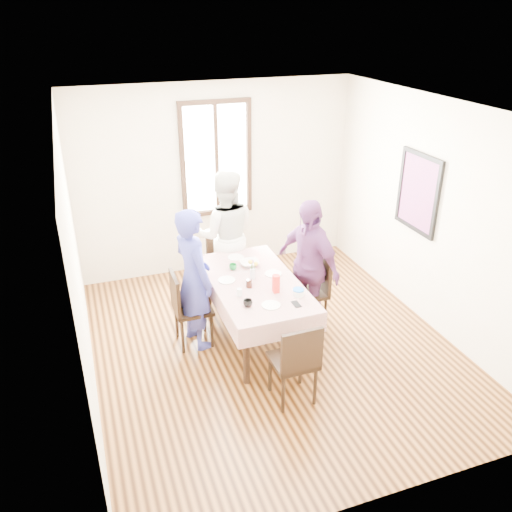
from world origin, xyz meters
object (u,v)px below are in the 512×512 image
person_right (307,266)px  chair_near (293,360)px  chair_far (227,264)px  person_left (193,279)px  person_far (226,236)px  chair_left (193,308)px  dining_table (255,310)px  chair_right (307,292)px

person_right → chair_near: bearing=-49.3°
chair_far → person_left: 1.24m
person_far → chair_left: bearing=68.2°
dining_table → person_right: size_ratio=1.00×
dining_table → chair_far: 1.13m
dining_table → chair_near: bearing=-90.0°
chair_near → chair_right: bearing=58.6°
chair_right → person_left: size_ratio=0.55×
chair_far → person_far: person_far is taller
chair_right → chair_near: 1.37m
chair_near → person_left: 1.50m
dining_table → chair_far: bearing=90.0°
dining_table → chair_right: (0.70, 0.05, 0.08)m
person_left → person_right: bearing=-109.8°
chair_right → person_right: bearing=90.6°
chair_near → person_right: (0.68, 1.18, 0.36)m
chair_left → person_right: (1.37, -0.10, 0.36)m
person_left → chair_left: bearing=74.5°
chair_left → person_left: size_ratio=0.55×
chair_right → person_right: size_ratio=0.56×
dining_table → person_left: person_left is taller
chair_far → person_left: size_ratio=0.55×
chair_left → chair_far: 1.20m
chair_far → person_right: person_right is taller
chair_near → person_left: (-0.68, 1.28, 0.38)m
chair_left → person_far: size_ratio=0.52×
chair_left → chair_far: size_ratio=1.00×
chair_left → chair_far: bearing=144.5°
dining_table → person_right: person_right is taller
chair_far → person_left: person_left is taller
dining_table → chair_near: 1.13m
person_left → chair_far: bearing=-50.4°
person_left → person_far: (0.68, 0.95, 0.04)m
chair_right → person_left: 1.43m
chair_far → person_right: size_ratio=0.56×
chair_left → chair_near: same height
chair_far → chair_near: same height
chair_far → chair_near: size_ratio=1.00×
chair_right → chair_far: (-0.70, 1.07, 0.00)m
chair_right → person_right: person_right is taller
chair_left → chair_right: bearing=85.9°
person_left → chair_near: bearing=-167.6°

